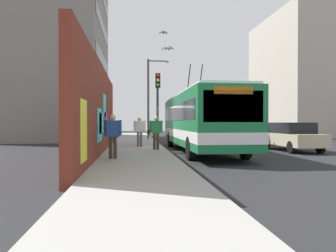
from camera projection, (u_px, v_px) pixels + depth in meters
name	position (u px, v px, depth m)	size (l,w,h in m)	color
ground_plane	(164.00, 149.00, 18.64)	(80.00, 80.00, 0.00)	#232326
sidewalk_slab	(136.00, 148.00, 18.46)	(48.00, 3.20, 0.15)	#9E9B93
graffiti_wall	(99.00, 111.00, 14.81)	(15.11, 0.32, 4.21)	maroon
building_far_left	(55.00, 54.00, 30.28)	(13.71, 9.03, 16.28)	gray
building_far_right	(296.00, 77.00, 36.73)	(12.77, 6.55, 13.68)	#B2A899
city_bus	(200.00, 119.00, 17.01)	(11.32, 2.66, 4.90)	#19723F
parked_car_champagne	(291.00, 136.00, 17.74)	(4.62, 1.78, 1.58)	#C6B793
parked_car_red	(249.00, 132.00, 24.06)	(4.35, 1.92, 1.58)	#B21E19
parked_car_white	(228.00, 130.00, 29.49)	(4.15, 1.88, 1.58)	white
pedestrian_midblock	(140.00, 129.00, 18.78)	(0.23, 0.69, 1.75)	#595960
pedestrian_near_wall	(113.00, 132.00, 12.55)	(0.24, 0.70, 1.76)	#3F3326
pedestrian_at_curb	(156.00, 130.00, 16.72)	(0.24, 0.77, 1.76)	#3F3326
traffic_light	(158.00, 97.00, 18.54)	(0.49, 0.28, 4.31)	#2D382D
street_lamp	(151.00, 93.00, 27.64)	(0.44, 1.92, 6.94)	#4C4C51
flying_pigeons	(166.00, 43.00, 19.94)	(0.70, 0.89, 1.24)	gray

